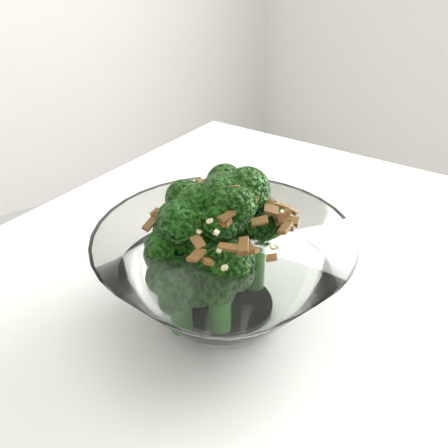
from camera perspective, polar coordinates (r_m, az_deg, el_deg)
broccoli_dish at (r=0.47m, az=-0.23°, el=-4.48°), size 0.24×0.24×0.15m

